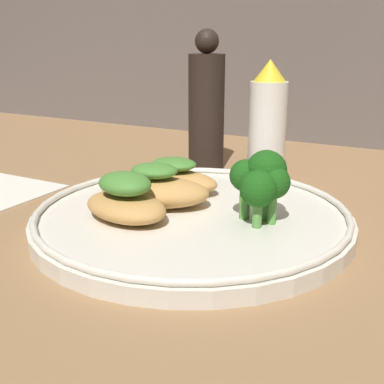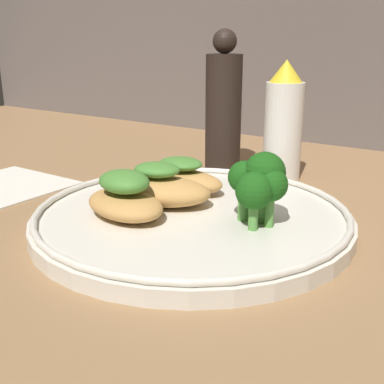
{
  "view_description": "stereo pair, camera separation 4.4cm",
  "coord_description": "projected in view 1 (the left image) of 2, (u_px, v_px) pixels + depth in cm",
  "views": [
    {
      "loc": [
        20.02,
        -37.01,
        16.79
      ],
      "look_at": [
        0.0,
        0.0,
        3.4
      ],
      "focal_mm": 45.0,
      "sensor_mm": 36.0,
      "label": 1
    },
    {
      "loc": [
        23.79,
        -34.71,
        16.79
      ],
      "look_at": [
        0.0,
        0.0,
        3.4
      ],
      "focal_mm": 45.0,
      "sensor_mm": 36.0,
      "label": 2
    }
  ],
  "objects": [
    {
      "name": "sauce_bottle",
      "position": [
        266.0,
        122.0,
        0.6
      ],
      "size": [
        4.67,
        4.67,
        14.55
      ],
      "color": "white",
      "rests_on": "ground_plane"
    },
    {
      "name": "grilled_meat_back",
      "position": [
        174.0,
        178.0,
        0.5
      ],
      "size": [
        9.93,
        5.43,
        3.66
      ],
      "color": "tan",
      "rests_on": "plate"
    },
    {
      "name": "broccoli_bunch",
      "position": [
        262.0,
        180.0,
        0.41
      ],
      "size": [
        5.5,
        5.39,
        6.34
      ],
      "color": "#569942",
      "rests_on": "plate"
    },
    {
      "name": "plate",
      "position": [
        192.0,
        217.0,
        0.45
      ],
      "size": [
        29.5,
        29.5,
        2.0
      ],
      "color": "silver",
      "rests_on": "ground_plane"
    },
    {
      "name": "pepper_grinder",
      "position": [
        206.0,
        108.0,
        0.63
      ],
      "size": [
        4.72,
        4.72,
        18.1
      ],
      "color": "black",
      "rests_on": "ground_plane"
    },
    {
      "name": "grilled_meat_middle",
      "position": [
        153.0,
        190.0,
        0.46
      ],
      "size": [
        11.83,
        8.7,
        4.2
      ],
      "color": "tan",
      "rests_on": "plate"
    },
    {
      "name": "grilled_meat_front",
      "position": [
        126.0,
        200.0,
        0.43
      ],
      "size": [
        9.47,
        7.21,
        4.32
      ],
      "color": "tan",
      "rests_on": "plate"
    },
    {
      "name": "ground_plane",
      "position": [
        192.0,
        231.0,
        0.45
      ],
      "size": [
        180.0,
        180.0,
        1.0
      ],
      "primitive_type": "cube",
      "color": "#936D47"
    }
  ]
}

